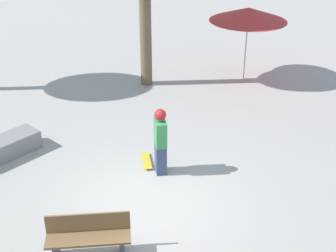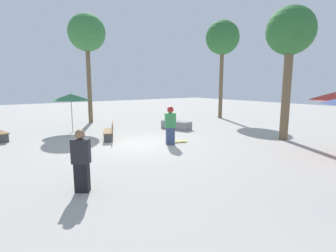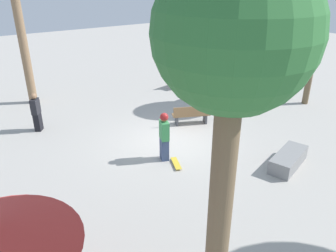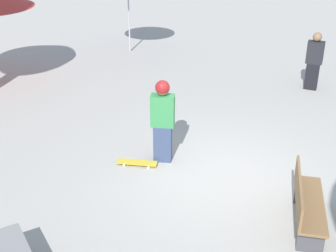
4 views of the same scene
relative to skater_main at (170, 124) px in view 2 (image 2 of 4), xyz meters
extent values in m
plane|color=#ADA8A0|center=(0.96, -0.89, -0.92)|extent=(60.00, 60.00, 0.00)
cube|color=#38476B|center=(0.00, 0.00, -0.54)|extent=(0.42, 0.36, 0.77)
cube|color=#388C4C|center=(0.00, 0.00, 0.17)|extent=(0.51, 0.39, 0.64)
sphere|color=#8C6647|center=(0.00, 0.00, 0.62)|extent=(0.25, 0.25, 0.25)
sphere|color=maroon|center=(0.00, 0.00, 0.65)|extent=(0.28, 0.28, 0.28)
cube|color=gold|center=(-0.55, -0.10, -0.86)|extent=(0.82, 0.48, 0.02)
cylinder|color=silver|center=(-0.81, -0.08, -0.90)|extent=(0.06, 0.05, 0.05)
cylinder|color=silver|center=(-0.75, 0.07, -0.90)|extent=(0.06, 0.05, 0.05)
cylinder|color=silver|center=(-0.35, -0.27, -0.90)|extent=(0.06, 0.05, 0.05)
cylinder|color=silver|center=(-0.29, -0.11, -0.90)|extent=(0.06, 0.05, 0.05)
cube|color=gray|center=(-2.73, -3.11, -0.68)|extent=(1.19, 1.95, 0.48)
cube|color=#47474C|center=(6.02, -4.77, -0.72)|extent=(0.40, 0.16, 0.40)
cube|color=#47474C|center=(2.08, -2.05, -0.72)|extent=(0.39, 0.24, 0.40)
cube|color=#47474C|center=(1.55, -3.18, -0.72)|extent=(0.39, 0.24, 0.40)
cube|color=olive|center=(1.81, -2.62, -0.50)|extent=(1.08, 1.64, 0.05)
cube|color=olive|center=(1.63, -2.53, -0.27)|extent=(0.71, 1.47, 0.40)
cylinder|color=#B7B7BC|center=(2.61, -5.81, 0.09)|extent=(0.05, 0.05, 2.02)
cone|color=#387F4C|center=(2.61, -5.81, 1.04)|extent=(2.08, 2.08, 0.36)
cylinder|color=brown|center=(0.49, -8.81, 1.94)|extent=(0.29, 0.29, 5.73)
sphere|color=#387A3D|center=(0.49, -8.81, 5.18)|extent=(2.48, 2.48, 2.48)
cylinder|color=brown|center=(-8.83, -5.26, 1.99)|extent=(0.30, 0.30, 5.84)
sphere|color=#2D6B33|center=(-8.83, -5.26, 5.30)|extent=(2.57, 2.57, 2.57)
cylinder|color=brown|center=(-5.10, 2.37, 1.46)|extent=(0.40, 0.40, 4.77)
sphere|color=#2D6B33|center=(-5.10, 2.37, 4.18)|extent=(2.20, 2.20, 2.20)
cube|color=black|center=(4.87, 2.89, -0.55)|extent=(0.41, 0.39, 0.74)
cube|color=#232328|center=(4.87, 2.89, 0.12)|extent=(0.49, 0.45, 0.61)
sphere|color=#8C6647|center=(4.87, 2.89, 0.55)|extent=(0.24, 0.24, 0.24)
camera|label=1|loc=(8.40, -4.79, 5.51)|focal=50.00mm
camera|label=2|loc=(6.80, 9.23, 1.75)|focal=28.00mm
camera|label=3|loc=(-8.12, 5.53, 4.84)|focal=35.00mm
camera|label=4|loc=(-1.79, -8.06, 3.89)|focal=50.00mm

